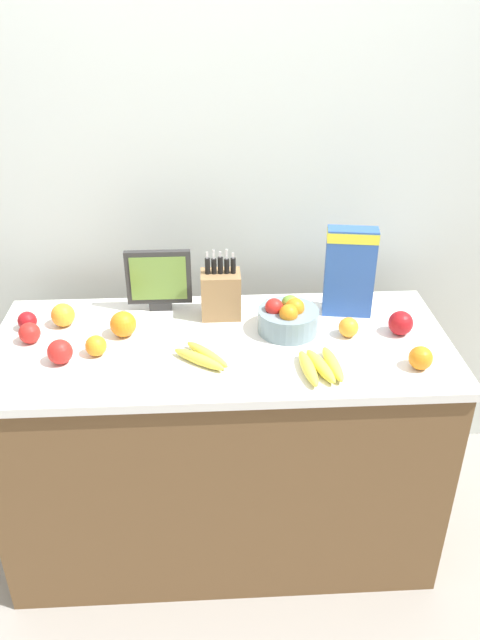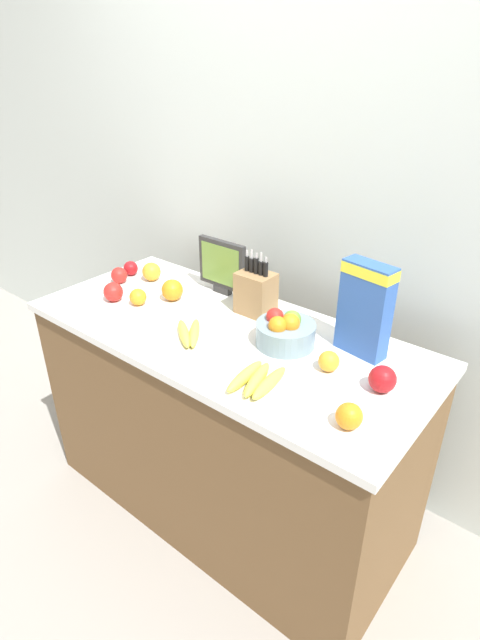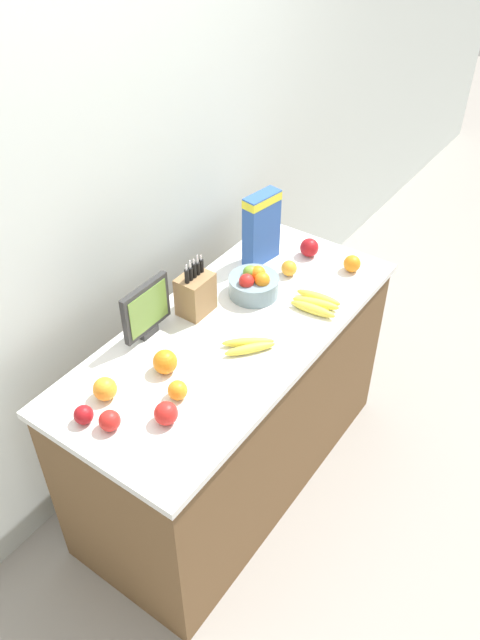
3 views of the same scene
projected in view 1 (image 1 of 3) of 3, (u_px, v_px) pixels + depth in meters
name	position (u px, v px, depth m)	size (l,w,h in m)	color
ground_plane	(224.00, 529.00, 2.53)	(14.00, 14.00, 0.00)	gray
wall_back	(215.00, 174.00, 2.37)	(9.00, 0.06, 2.60)	silver
counter	(223.00, 444.00, 2.31)	(1.54, 0.68, 0.89)	brown
knife_block	(221.00, 294.00, 2.21)	(0.14, 0.11, 0.26)	#937047
small_monitor	(159.00, 279.00, 2.23)	(0.23, 0.03, 0.23)	#2D2D2D
cereal_box	(350.00, 269.00, 2.18)	(0.18, 0.10, 0.32)	#2D56A8
fruit_bowl	(288.00, 318.00, 2.13)	(0.21, 0.21, 0.13)	gray
banana_bunch_left	(321.00, 366.00, 1.93)	(0.14, 0.21, 0.04)	yellow
banana_bunch_right	(203.00, 357.00, 1.98)	(0.19, 0.19, 0.04)	yellow
apple_by_knife_block	(30.00, 333.00, 2.07)	(0.07, 0.07, 0.07)	red
apple_leftmost	(401.00, 323.00, 2.12)	(0.08, 0.08, 0.08)	#A31419
apple_rear	(60.00, 352.00, 1.96)	(0.08, 0.08, 0.08)	red
apple_near_bananas	(27.00, 321.00, 2.15)	(0.07, 0.07, 0.07)	#A31419
orange_mid_left	(96.00, 346.00, 2.00)	(0.07, 0.07, 0.07)	orange
orange_mid_right	(349.00, 327.00, 2.11)	(0.07, 0.07, 0.07)	orange
orange_front_left	(123.00, 324.00, 2.11)	(0.09, 0.09, 0.09)	orange
orange_front_right	(421.00, 358.00, 1.94)	(0.08, 0.08, 0.08)	orange
orange_near_bowl	(63.00, 315.00, 2.17)	(0.08, 0.08, 0.08)	orange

